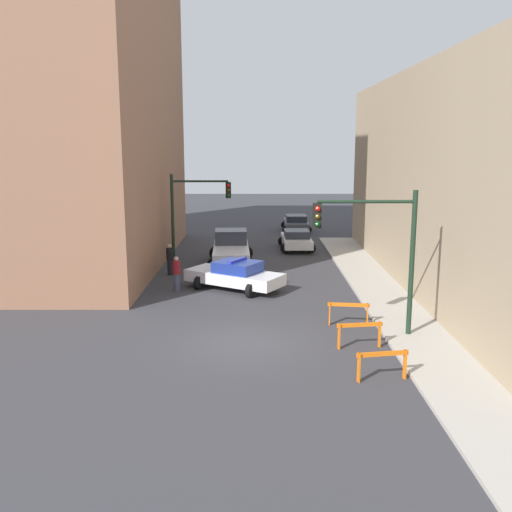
% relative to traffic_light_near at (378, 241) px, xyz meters
% --- Properties ---
extents(ground_plane, '(120.00, 120.00, 0.00)m').
position_rel_traffic_light_near_xyz_m(ground_plane, '(-4.73, -0.61, -3.53)').
color(ground_plane, '#38383D').
extents(sidewalk_right, '(2.40, 44.00, 0.12)m').
position_rel_traffic_light_near_xyz_m(sidewalk_right, '(1.47, -0.61, -3.47)').
color(sidewalk_right, '#B2ADA3').
rests_on(sidewalk_right, ground_plane).
extents(building_corner_left, '(14.00, 20.00, 20.40)m').
position_rel_traffic_light_near_xyz_m(building_corner_left, '(-16.73, 13.39, 6.67)').
color(building_corner_left, '#93664C').
rests_on(building_corner_left, ground_plane).
extents(traffic_light_near, '(3.64, 0.35, 5.20)m').
position_rel_traffic_light_near_xyz_m(traffic_light_near, '(0.00, 0.00, 0.00)').
color(traffic_light_near, black).
rests_on(traffic_light_near, sidewalk_right).
extents(traffic_light_far, '(3.44, 0.35, 5.20)m').
position_rel_traffic_light_near_xyz_m(traffic_light_far, '(-8.03, 12.59, -0.13)').
color(traffic_light_far, black).
rests_on(traffic_light_far, ground_plane).
extents(police_car, '(4.98, 4.03, 1.52)m').
position_rel_traffic_light_near_xyz_m(police_car, '(-5.36, 6.80, -2.81)').
color(police_car, white).
rests_on(police_car, ground_plane).
extents(white_truck, '(2.80, 5.48, 1.90)m').
position_rel_traffic_light_near_xyz_m(white_truck, '(-5.80, 12.62, -2.62)').
color(white_truck, silver).
rests_on(white_truck, ground_plane).
extents(parked_car_near, '(2.34, 4.34, 1.31)m').
position_rel_traffic_light_near_xyz_m(parked_car_near, '(-1.69, 17.35, -2.86)').
color(parked_car_near, silver).
rests_on(parked_car_near, ground_plane).
extents(parked_car_mid, '(2.29, 4.31, 1.31)m').
position_rel_traffic_light_near_xyz_m(parked_car_mid, '(-1.17, 25.28, -2.86)').
color(parked_car_mid, '#474C51').
rests_on(parked_car_mid, ground_plane).
extents(pedestrian_crossing, '(0.45, 0.45, 1.66)m').
position_rel_traffic_light_near_xyz_m(pedestrian_crossing, '(-8.13, 6.60, -2.67)').
color(pedestrian_crossing, '#474C66').
rests_on(pedestrian_crossing, ground_plane).
extents(pedestrian_corner, '(0.43, 0.43, 1.66)m').
position_rel_traffic_light_near_xyz_m(pedestrian_corner, '(-8.95, 9.93, -2.67)').
color(pedestrian_corner, black).
rests_on(pedestrian_corner, ground_plane).
extents(barrier_front, '(1.58, 0.42, 0.90)m').
position_rel_traffic_light_near_xyz_m(barrier_front, '(-0.63, -3.88, -2.91)').
color(barrier_front, orange).
rests_on(barrier_front, ground_plane).
extents(barrier_mid, '(1.59, 0.36, 0.90)m').
position_rel_traffic_light_near_xyz_m(barrier_mid, '(-0.82, -1.16, -2.91)').
color(barrier_mid, orange).
rests_on(barrier_mid, ground_plane).
extents(barrier_back, '(1.59, 0.34, 0.90)m').
position_rel_traffic_light_near_xyz_m(barrier_back, '(-0.81, 1.30, -2.91)').
color(barrier_back, orange).
rests_on(barrier_back, ground_plane).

